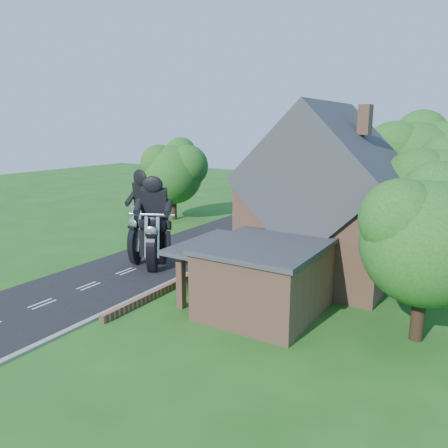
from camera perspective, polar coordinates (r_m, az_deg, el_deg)
The scene contains 19 objects.
ground at distance 28.02m, azimuth -12.65°, elevation -6.08°, with size 120.00×120.00×0.00m, color #1D5116.
road at distance 28.02m, azimuth -12.65°, elevation -6.06°, with size 7.00×80.00×0.02m, color black.
kerb at distance 25.69m, azimuth -6.77°, elevation -7.45°, with size 0.30×80.00×0.12m, color gray.
garden_wall at distance 29.17m, azimuth 0.37°, elevation -4.60°, with size 0.30×22.00×0.40m, color #98654D.
house at distance 26.51m, azimuth 13.04°, elevation 2.53°, with size 9.54×8.64×10.24m.
annex at distance 21.29m, azimuth 5.05°, elevation -6.83°, with size 7.05×5.94×3.44m.
tree_annex_side at distance 19.39m, azimuth 26.02°, elevation -1.04°, with size 5.64×5.20×7.48m.
tree_house_right at distance 27.71m, azimuth 27.08°, elevation 3.67°, with size 6.51×6.00×8.40m.
tree_behind_house at distance 35.31m, azimuth 24.38°, elevation 7.28°, with size 7.81×7.20×10.08m.
tree_behind_left at distance 37.57m, azimuth 15.36°, elevation 7.45°, with size 6.94×6.40×9.16m.
tree_far_road at distance 41.91m, azimuth -6.19°, elevation 7.09°, with size 6.08×5.60×7.84m.
shrub_a at distance 23.82m, azimuth -5.17°, elevation -7.79°, with size 0.90×0.90×1.10m, color #143C13.
shrub_b at distance 25.74m, azimuth -1.81°, elevation -6.17°, with size 0.90×0.90×1.10m, color #143C13.
shrub_c at distance 27.75m, azimuth 1.06°, elevation -4.75°, with size 0.90×0.90×1.10m, color #143C13.
shrub_d at distance 31.98m, azimuth 5.66°, elevation -2.45°, with size 0.90×0.90×1.10m, color #143C13.
shrub_e at distance 34.17m, azimuth 7.51°, elevation -1.52°, with size 0.90×0.90×1.10m, color #143C13.
shrub_f at distance 36.41m, azimuth 9.15°, elevation -0.69°, with size 0.90×0.90×1.10m, color #143C13.
motorcycle_lead at distance 27.97m, azimuth -8.84°, elevation -4.05°, with size 0.48×1.90×1.77m, color black, non-canonical shape.
motorcycle_follow at distance 29.43m, azimuth -10.21°, elevation -3.17°, with size 0.50×1.99×1.85m, color black, non-canonical shape.
Camera 1 is at (18.84, -18.76, 8.85)m, focal length 35.00 mm.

